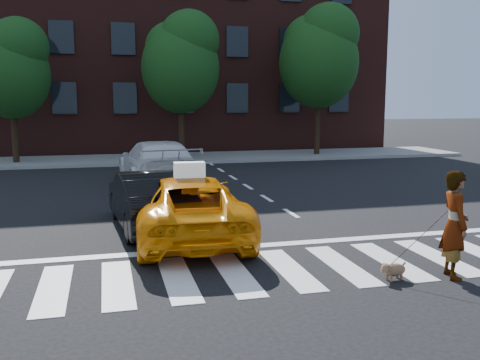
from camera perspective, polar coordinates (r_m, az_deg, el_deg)
The scene contains 14 objects.
ground at distance 9.69m, azimuth 5.33°, elevation -9.48°, with size 120.00×120.00×0.00m, color black.
crosswalk at distance 9.69m, azimuth 5.33°, elevation -9.45°, with size 13.00×2.40×0.01m, color silver.
stop_line at distance 11.14m, azimuth 2.56°, elevation -6.98°, with size 12.00×0.30×0.01m, color silver.
sidewalk_far at distance 26.51m, azimuth -7.43°, elevation 2.31°, with size 30.00×4.00×0.15m, color slate.
building at distance 33.93m, azimuth -9.20°, elevation 13.70°, with size 26.00×10.00×12.00m, color #421C17.
tree_left at distance 25.98m, azimuth -23.23°, elevation 11.20°, with size 3.39×3.38×6.50m.
tree_mid at distance 25.98m, azimuth -6.30°, elevation 12.75°, with size 3.69×3.69×7.10m.
tree_right at distance 27.87m, azimuth 8.49°, elevation 13.29°, with size 4.00×4.00×7.70m.
taxi at distance 11.67m, azimuth -5.52°, elevation -2.87°, with size 2.26×4.90×1.36m, color orange.
black_sedan at distance 12.63m, azimuth -9.65°, elevation -2.03°, with size 1.46×4.18×1.38m, color black.
white_suv at distance 18.61m, azimuth -8.80°, elevation 1.77°, with size 2.22×5.46×1.58m, color white.
woman at distance 9.70m, azimuth 21.92°, elevation -4.44°, with size 0.67×0.44×1.84m, color #999999.
dog at distance 9.41m, azimuth 15.97°, elevation -9.18°, with size 0.55×0.30×0.31m.
taxi_sign at distance 11.34m, azimuth -5.42°, elevation 1.10°, with size 0.65×0.28×0.32m, color white.
Camera 1 is at (-3.12, -8.66, 3.03)m, focal length 40.00 mm.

